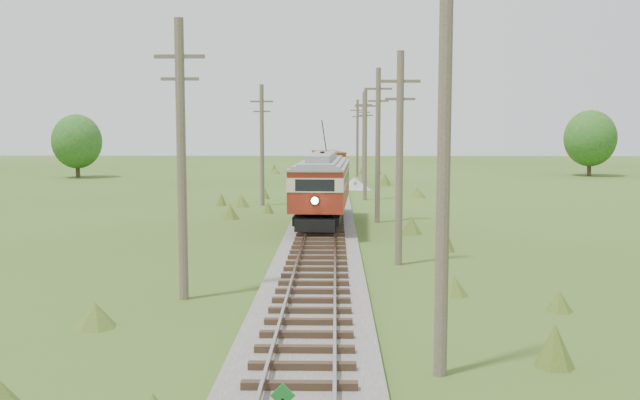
{
  "coord_description": "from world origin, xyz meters",
  "views": [
    {
      "loc": [
        0.72,
        -10.66,
        5.57
      ],
      "look_at": [
        0.0,
        22.85,
        2.15
      ],
      "focal_mm": 40.0,
      "sensor_mm": 36.0,
      "label": 1
    }
  ],
  "objects": [
    {
      "name": "utility_pole_r_1",
      "position": [
        3.1,
        5.0,
        4.4
      ],
      "size": [
        0.3,
        0.3,
        8.8
      ],
      "color": "brown",
      "rests_on": "ground"
    },
    {
      "name": "tree_mid_b",
      "position": [
        30.0,
        72.0,
        4.33
      ],
      "size": [
        5.88,
        5.88,
        7.57
      ],
      "color": "#38281C",
      "rests_on": "ground"
    },
    {
      "name": "gravel_pile",
      "position": [
        2.57,
        53.58,
        0.5
      ],
      "size": [
        2.94,
        3.12,
        1.07
      ],
      "color": "gray",
      "rests_on": "ground"
    },
    {
      "name": "utility_pole_r_3",
      "position": [
        3.2,
        31.0,
        4.63
      ],
      "size": [
        1.6,
        0.3,
        9.0
      ],
      "color": "brown",
      "rests_on": "ground"
    },
    {
      "name": "gondola",
      "position": [
        0.0,
        62.41,
        1.96
      ],
      "size": [
        3.65,
        8.08,
        2.59
      ],
      "rotation": [
        0.0,
        0.0,
        0.15
      ],
      "color": "black",
      "rests_on": "ground"
    },
    {
      "name": "tree_mid_a",
      "position": [
        -28.0,
        68.0,
        4.02
      ],
      "size": [
        5.46,
        5.46,
        7.03
      ],
      "color": "#38281C",
      "rests_on": "ground"
    },
    {
      "name": "utility_pole_r_5",
      "position": [
        3.4,
        57.0,
        4.58
      ],
      "size": [
        1.6,
        0.3,
        8.9
      ],
      "color": "brown",
      "rests_on": "ground"
    },
    {
      "name": "railbed_main",
      "position": [
        0.0,
        34.0,
        0.19
      ],
      "size": [
        3.6,
        96.0,
        0.57
      ],
      "color": "#605B54",
      "rests_on": "ground"
    },
    {
      "name": "utility_pole_r_4",
      "position": [
        3.0,
        44.0,
        4.32
      ],
      "size": [
        1.6,
        0.3,
        8.4
      ],
      "color": "brown",
      "rests_on": "ground"
    },
    {
      "name": "utility_pole_r_2",
      "position": [
        3.3,
        18.0,
        4.42
      ],
      "size": [
        1.6,
        0.3,
        8.6
      ],
      "color": "brown",
      "rests_on": "ground"
    },
    {
      "name": "utility_pole_r_6",
      "position": [
        3.2,
        70.0,
        4.47
      ],
      "size": [
        1.6,
        0.3,
        8.7
      ],
      "color": "brown",
      "rests_on": "ground"
    },
    {
      "name": "utility_pole_l_b",
      "position": [
        -4.5,
        40.0,
        4.42
      ],
      "size": [
        1.6,
        0.3,
        8.6
      ],
      "color": "brown",
      "rests_on": "ground"
    },
    {
      "name": "streetcar",
      "position": [
        -0.0,
        28.87,
        2.54
      ],
      "size": [
        3.26,
        11.94,
        5.42
      ],
      "rotation": [
        0.0,
        0.0,
        -0.04
      ],
      "color": "black",
      "rests_on": "ground"
    },
    {
      "name": "utility_pole_l_a",
      "position": [
        -4.2,
        12.0,
        4.63
      ],
      "size": [
        1.6,
        0.3,
        9.0
      ],
      "color": "brown",
      "rests_on": "ground"
    }
  ]
}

